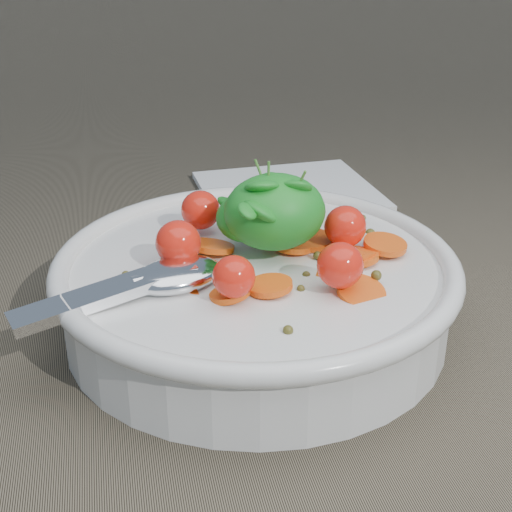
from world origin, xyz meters
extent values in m
plane|color=#6A604C|center=(0.00, 0.00, 0.00)|extent=(6.00, 6.00, 0.00)
cylinder|color=white|center=(-0.03, 0.02, 0.02)|extent=(0.26, 0.26, 0.05)
torus|color=white|center=(-0.03, 0.02, 0.05)|extent=(0.27, 0.27, 0.01)
cylinder|color=white|center=(-0.03, 0.02, 0.00)|extent=(0.13, 0.13, 0.01)
cylinder|color=brown|center=(-0.03, 0.02, 0.02)|extent=(0.23, 0.23, 0.04)
cylinder|color=orange|center=(0.00, 0.03, 0.05)|extent=(0.04, 0.04, 0.01)
cylinder|color=orange|center=(0.03, 0.01, 0.05)|extent=(0.02, 0.03, 0.01)
cylinder|color=orange|center=(-0.03, -0.02, 0.05)|extent=(0.04, 0.04, 0.01)
cylinder|color=orange|center=(0.03, -0.04, 0.05)|extent=(0.04, 0.04, 0.02)
cylinder|color=orange|center=(0.02, 0.04, 0.05)|extent=(0.03, 0.03, 0.01)
cylinder|color=orange|center=(-0.05, 0.04, 0.05)|extent=(0.04, 0.04, 0.01)
cylinder|color=orange|center=(0.02, 0.07, 0.06)|extent=(0.03, 0.03, 0.01)
cylinder|color=orange|center=(0.06, 0.02, 0.06)|extent=(0.03, 0.03, 0.01)
cylinder|color=orange|center=(0.04, 0.01, 0.05)|extent=(0.03, 0.03, 0.01)
cylinder|color=orange|center=(0.04, 0.01, 0.05)|extent=(0.03, 0.03, 0.01)
cylinder|color=orange|center=(-0.08, 0.02, 0.05)|extent=(0.03, 0.03, 0.01)
cylinder|color=orange|center=(0.02, 0.00, 0.05)|extent=(0.04, 0.04, 0.01)
cylinder|color=orange|center=(-0.07, 0.00, 0.05)|extent=(0.03, 0.03, 0.01)
cylinder|color=orange|center=(-0.06, 0.00, 0.05)|extent=(0.04, 0.04, 0.01)
cylinder|color=orange|center=(-0.07, 0.06, 0.05)|extent=(0.04, 0.04, 0.01)
cylinder|color=orange|center=(-0.05, -0.02, 0.05)|extent=(0.03, 0.03, 0.01)
sphere|color=#4F491A|center=(-0.02, 0.05, 0.05)|extent=(0.01, 0.01, 0.01)
sphere|color=#4F491A|center=(-0.01, -0.02, 0.05)|extent=(0.01, 0.01, 0.01)
sphere|color=#4F491A|center=(-0.11, 0.02, 0.05)|extent=(0.01, 0.01, 0.01)
sphere|color=#4F491A|center=(-0.09, 0.01, 0.06)|extent=(0.01, 0.01, 0.01)
sphere|color=#4F491A|center=(0.04, 0.03, 0.05)|extent=(0.01, 0.01, 0.01)
sphere|color=#4F491A|center=(0.00, 0.00, 0.05)|extent=(0.01, 0.01, 0.01)
sphere|color=#4F491A|center=(-0.07, 0.06, 0.05)|extent=(0.01, 0.01, 0.01)
sphere|color=#4F491A|center=(-0.05, -0.02, 0.05)|extent=(0.01, 0.01, 0.01)
sphere|color=#4F491A|center=(0.04, -0.03, 0.06)|extent=(0.01, 0.01, 0.01)
sphere|color=#4F491A|center=(0.07, 0.07, 0.05)|extent=(0.01, 0.01, 0.01)
sphere|color=#4F491A|center=(-0.03, -0.07, 0.05)|extent=(0.01, 0.01, 0.01)
sphere|color=#4F491A|center=(0.02, 0.02, 0.05)|extent=(0.01, 0.01, 0.01)
sphere|color=#4F491A|center=(0.00, 0.05, 0.05)|extent=(0.01, 0.01, 0.01)
sphere|color=#4F491A|center=(-0.02, 0.06, 0.06)|extent=(0.01, 0.01, 0.01)
sphere|color=#4F491A|center=(-0.06, 0.02, 0.05)|extent=(0.01, 0.01, 0.01)
sphere|color=#4F491A|center=(-0.06, 0.10, 0.05)|extent=(0.01, 0.01, 0.01)
sphere|color=#4F491A|center=(0.07, 0.05, 0.05)|extent=(0.01, 0.01, 0.01)
sphere|color=red|center=(0.04, 0.02, 0.07)|extent=(0.03, 0.03, 0.03)
sphere|color=red|center=(0.00, 0.06, 0.07)|extent=(0.03, 0.03, 0.03)
sphere|color=red|center=(-0.05, 0.08, 0.07)|extent=(0.03, 0.03, 0.03)
sphere|color=red|center=(-0.08, 0.02, 0.07)|extent=(0.03, 0.03, 0.03)
sphere|color=red|center=(-0.05, -0.03, 0.07)|extent=(0.03, 0.03, 0.03)
sphere|color=red|center=(0.02, -0.03, 0.07)|extent=(0.03, 0.03, 0.03)
ellipsoid|color=#208E26|center=(-0.01, 0.03, 0.08)|extent=(0.07, 0.06, 0.05)
ellipsoid|color=#208E26|center=(-0.03, 0.04, 0.07)|extent=(0.04, 0.04, 0.03)
ellipsoid|color=#208E26|center=(0.00, 0.02, 0.10)|extent=(0.03, 0.03, 0.02)
ellipsoid|color=#208E26|center=(-0.01, 0.02, 0.10)|extent=(0.03, 0.03, 0.01)
ellipsoid|color=#208E26|center=(-0.03, 0.03, 0.09)|extent=(0.02, 0.02, 0.01)
ellipsoid|color=#208E26|center=(-0.02, 0.04, 0.08)|extent=(0.02, 0.02, 0.02)
ellipsoid|color=#208E26|center=(-0.02, 0.01, 0.09)|extent=(0.03, 0.03, 0.03)
ellipsoid|color=#208E26|center=(0.00, 0.02, 0.09)|extent=(0.02, 0.02, 0.01)
ellipsoid|color=#208E26|center=(0.01, 0.04, 0.08)|extent=(0.02, 0.02, 0.02)
ellipsoid|color=#208E26|center=(-0.02, 0.06, 0.08)|extent=(0.02, 0.02, 0.01)
ellipsoid|color=#208E26|center=(-0.01, 0.03, 0.09)|extent=(0.02, 0.02, 0.02)
ellipsoid|color=#208E26|center=(-0.02, 0.03, 0.10)|extent=(0.03, 0.03, 0.03)
ellipsoid|color=#208E26|center=(-0.01, 0.02, 0.08)|extent=(0.02, 0.02, 0.02)
ellipsoid|color=#208E26|center=(-0.01, 0.04, 0.09)|extent=(0.03, 0.03, 0.02)
ellipsoid|color=#208E26|center=(-0.01, 0.03, 0.09)|extent=(0.03, 0.03, 0.02)
ellipsoid|color=#208E26|center=(-0.01, 0.05, 0.09)|extent=(0.03, 0.03, 0.02)
ellipsoid|color=#208E26|center=(-0.03, 0.00, 0.09)|extent=(0.02, 0.02, 0.01)
ellipsoid|color=#208E26|center=(0.00, 0.04, 0.09)|extent=(0.02, 0.02, 0.01)
ellipsoid|color=#208E26|center=(-0.04, 0.05, 0.08)|extent=(0.02, 0.02, 0.02)
ellipsoid|color=#208E26|center=(0.00, 0.03, 0.09)|extent=(0.02, 0.03, 0.02)
ellipsoid|color=#208E26|center=(0.01, 0.05, 0.09)|extent=(0.02, 0.02, 0.01)
ellipsoid|color=#208E26|center=(-0.01, 0.06, 0.08)|extent=(0.02, 0.02, 0.01)
ellipsoid|color=#208E26|center=(-0.01, 0.04, 0.10)|extent=(0.03, 0.03, 0.02)
ellipsoid|color=#208E26|center=(-0.02, 0.02, 0.10)|extent=(0.03, 0.03, 0.02)
ellipsoid|color=#208E26|center=(0.00, 0.04, 0.08)|extent=(0.03, 0.03, 0.01)
ellipsoid|color=#208E26|center=(0.00, 0.05, 0.08)|extent=(0.03, 0.03, 0.02)
cylinder|color=#4C8C33|center=(-0.02, 0.03, 0.09)|extent=(0.00, 0.00, 0.04)
cylinder|color=#4C8C33|center=(0.00, 0.02, 0.09)|extent=(0.01, 0.02, 0.04)
cylinder|color=#4C8C33|center=(-0.01, 0.04, 0.09)|extent=(0.02, 0.01, 0.04)
ellipsoid|color=silver|center=(-0.08, 0.00, 0.06)|extent=(0.07, 0.06, 0.02)
cube|color=silver|center=(-0.12, -0.01, 0.05)|extent=(0.11, 0.06, 0.02)
cylinder|color=silver|center=(-0.10, 0.00, 0.06)|extent=(0.02, 0.02, 0.01)
cube|color=white|center=(0.06, 0.27, 0.00)|extent=(0.18, 0.16, 0.01)
camera|label=1|loc=(-0.12, -0.39, 0.26)|focal=50.00mm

